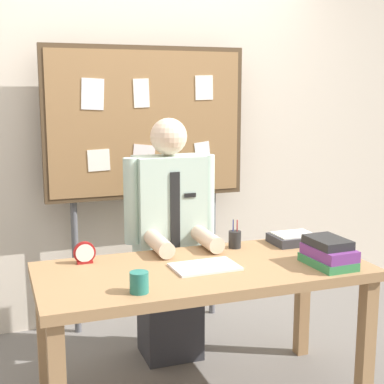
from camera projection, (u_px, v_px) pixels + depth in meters
name	position (u px, v px, depth m)	size (l,w,h in m)	color
back_wall	(139.00, 127.00, 3.85)	(6.40, 0.08, 2.70)	beige
desk	(203.00, 284.00, 2.81)	(1.65, 0.74, 0.74)	#9E754C
person	(170.00, 249.00, 3.32)	(0.55, 0.56, 1.45)	#2D2D33
bulletin_board	(146.00, 127.00, 3.66)	(1.34, 0.09, 1.88)	#4C3823
book_stack	(328.00, 253.00, 2.80)	(0.19, 0.28, 0.14)	#337F47
open_notebook	(206.00, 267.00, 2.77)	(0.32, 0.21, 0.01)	silver
desk_clock	(85.00, 254.00, 2.84)	(0.11, 0.04, 0.11)	maroon
coffee_mug	(139.00, 282.00, 2.43)	(0.08, 0.08, 0.09)	#267266
pen_holder	(235.00, 239.00, 3.12)	(0.07, 0.07, 0.16)	#262626
paper_tray	(294.00, 238.00, 3.21)	(0.26, 0.20, 0.06)	#333338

